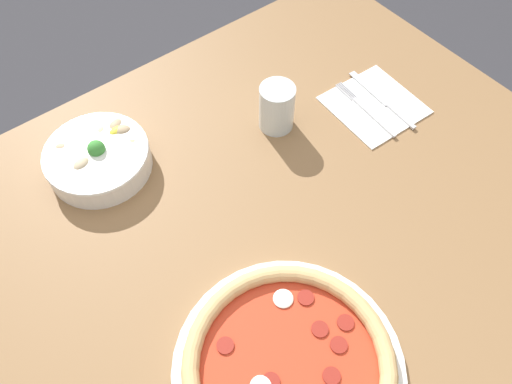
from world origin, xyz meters
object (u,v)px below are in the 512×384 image
pizza (289,366)px  fork (366,110)px  bowl (98,157)px  glass (277,107)px  knife (384,102)px

pizza → fork: size_ratio=1.93×
bowl → glass: bearing=-20.2°
fork → knife: size_ratio=0.91×
pizza → bowl: size_ratio=1.76×
pizza → bowl: (-0.04, 0.50, 0.01)m
pizza → bowl: bowl is taller
fork → glass: bearing=66.5°
fork → knife: same height
bowl → fork: size_ratio=1.10×
bowl → glass: 0.35m
pizza → glass: glass is taller
knife → glass: size_ratio=2.00×
knife → glass: glass is taller
bowl → fork: bowl is taller
pizza → knife: (0.50, 0.29, -0.01)m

